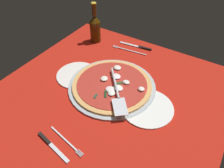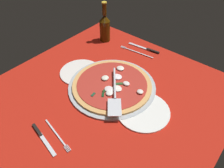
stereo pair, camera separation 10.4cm
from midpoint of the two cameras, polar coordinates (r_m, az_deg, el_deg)
The scene contains 10 objects.
ground_plane at distance 102.20cm, azimuth 1.69°, elevation -3.31°, with size 102.76×102.76×0.80cm, color #B31D11.
checker_pattern at distance 101.88cm, azimuth 1.69°, elevation -3.14°, with size 102.76×102.76×0.10cm.
pizza_pan at distance 105.35cm, azimuth 2.83°, elevation -0.78°, with size 41.87×41.87×1.24cm, color #ABB5BD.
dinner_plate_left at distance 114.06cm, azimuth -5.60°, elevation 2.95°, with size 21.25×21.25×1.00cm, color white.
dinner_plate_right at distance 96.45cm, azimuth 11.19°, elevation -7.12°, with size 23.02×23.02×1.00cm, color white.
pizza at distance 104.44cm, azimuth 2.93°, elevation -0.24°, with size 37.98×37.98×2.72cm.
pizza_server at distance 97.24cm, azimuth 3.65°, elevation -2.35°, with size 22.36×25.40×1.00cm.
place_setting_near at distance 89.31cm, azimuth -12.81°, elevation -13.27°, with size 21.76×14.59×1.40cm.
place_setting_far at distance 131.62cm, azimuth 9.96°, elevation 8.41°, with size 22.88×15.55×1.40cm.
beer_bottle at distance 135.51cm, azimuth 0.38°, elevation 14.53°, with size 6.31×6.31×24.48cm.
Camera 2 is at (47.64, -53.53, 72.78)cm, focal length 35.14 mm.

